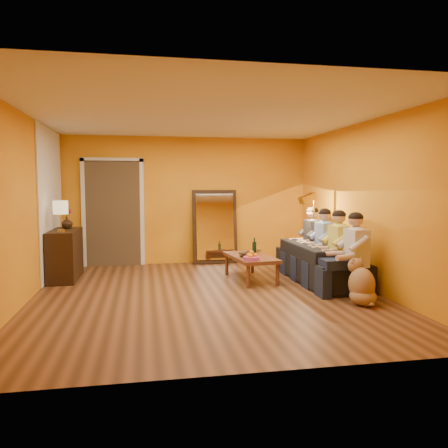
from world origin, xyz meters
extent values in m
cube|color=brown|center=(0.00, 0.00, 0.00)|extent=(5.00, 5.50, 0.00)
cube|color=white|center=(0.00, 0.00, 2.60)|extent=(5.00, 5.50, 0.00)
cube|color=orange|center=(0.00, 2.75, 1.30)|extent=(5.00, 0.00, 2.60)
cube|color=orange|center=(-2.50, 0.00, 1.30)|extent=(0.00, 5.50, 2.60)
cube|color=orange|center=(2.50, 0.00, 1.30)|extent=(0.00, 5.50, 2.60)
cube|color=white|center=(-2.48, 1.75, 1.30)|extent=(0.02, 1.90, 2.58)
cube|color=#3F2D19|center=(-1.50, 2.83, 1.05)|extent=(1.06, 0.30, 2.10)
cube|color=white|center=(-2.07, 2.71, 1.05)|extent=(0.08, 0.06, 2.20)
cube|color=white|center=(-0.93, 2.71, 1.05)|extent=(0.08, 0.06, 2.20)
cube|color=white|center=(-1.50, 2.71, 2.12)|extent=(1.22, 0.06, 0.08)
cube|color=black|center=(0.55, 2.63, 0.76)|extent=(0.92, 0.27, 1.51)
cube|color=white|center=(0.55, 2.59, 0.76)|extent=(0.78, 0.21, 1.35)
cube|color=black|center=(-2.24, 1.55, 0.42)|extent=(0.44, 1.18, 0.85)
imported|color=black|center=(2.00, 0.56, 0.32)|extent=(2.20, 0.86, 0.64)
cylinder|color=black|center=(0.93, 0.81, 0.58)|extent=(0.07, 0.07, 0.31)
imported|color=#B27F3F|center=(1.00, 0.98, 0.47)|extent=(0.11, 0.11, 0.10)
imported|color=black|center=(1.06, 1.21, 0.43)|extent=(0.35, 0.29, 0.02)
imported|color=black|center=(0.70, 0.66, 0.43)|extent=(0.26, 0.31, 0.03)
imported|color=maroon|center=(0.71, 0.67, 0.46)|extent=(0.19, 0.25, 0.02)
imported|color=black|center=(0.70, 0.65, 0.48)|extent=(0.26, 0.29, 0.02)
imported|color=black|center=(-2.24, 1.80, 0.95)|extent=(0.20, 0.20, 0.21)
camera|label=1|loc=(-0.90, -6.26, 1.60)|focal=35.00mm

